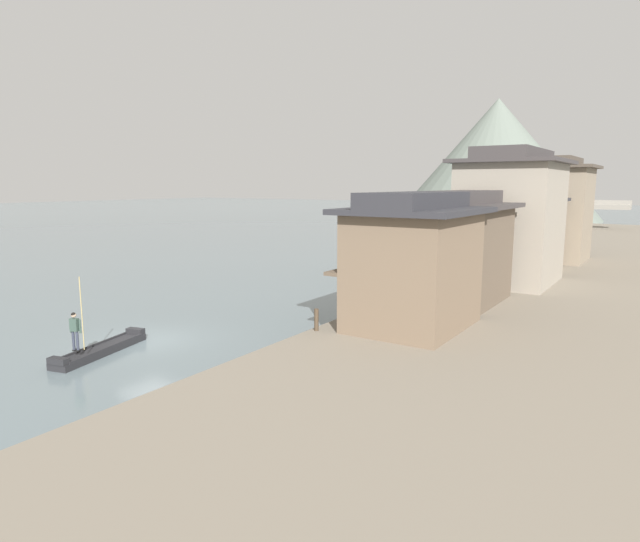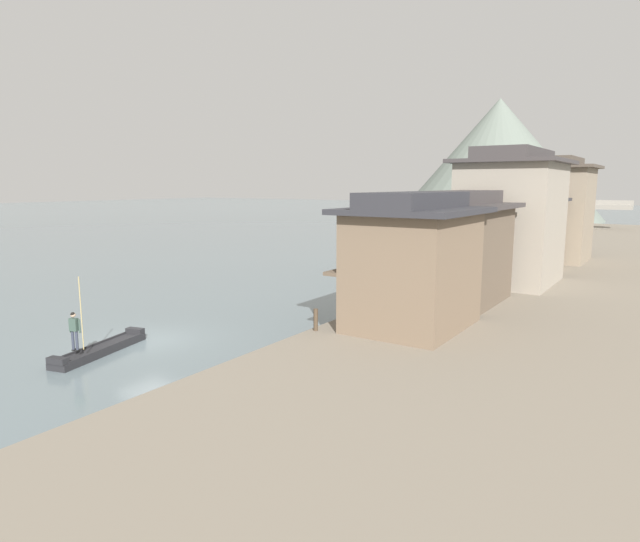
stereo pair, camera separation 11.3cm
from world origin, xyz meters
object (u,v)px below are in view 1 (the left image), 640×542
Objects in this scene: boat_moored_far at (366,289)px; mooring_post_dock_far at (437,275)px; boat_foreground_poled at (101,350)px; house_waterfront_narrow at (525,230)px; house_waterfront_tall at (510,218)px; boatman_person at (75,327)px; boat_moored_third at (440,236)px; stone_bridge at (526,210)px; house_waterfront_nearest at (413,262)px; boat_moored_nearest at (499,254)px; house_waterfront_second at (460,248)px; house_waterfront_far at (551,210)px; mooring_post_dock_mid at (380,297)px; mooring_post_dock_near at (316,320)px; boat_moored_second at (482,260)px.

mooring_post_dock_far is (4.14, 2.32, 1.02)m from boat_moored_far.
house_waterfront_narrow is at bearing 71.04° from boat_foreground_poled.
house_waterfront_tall reaches higher than boat_foreground_poled.
boatman_person is 58.98m from boat_moored_third.
house_waterfront_nearest is at bearing -81.32° from stone_bridge.
boat_moored_nearest is at bearing 106.81° from house_waterfront_tall.
house_waterfront_second is 7.78m from house_waterfront_tall.
boat_moored_far is 0.46× the size of house_waterfront_far.
stone_bridge is (-5.03, 33.45, 3.13)m from boat_moored_nearest.
boat_foreground_poled is 14.23m from mooring_post_dock_mid.
house_waterfront_narrow is 24.41m from mooring_post_dock_near.
mooring_post_dock_far is (1.89, -16.07, 1.04)m from boat_moored_second.
boat_moored_second is 0.60× the size of house_waterfront_second.
boat_moored_nearest is (5.19, 42.36, -0.04)m from boat_foreground_poled.
boat_moored_far is at bearing 82.43° from boatman_person.
mooring_post_dock_mid is at bearing -90.00° from mooring_post_dock_far.
boat_moored_third is (-6.79, 57.22, -0.04)m from boat_foreground_poled.
house_waterfront_narrow is (7.40, 11.84, 3.54)m from boat_moored_far.
house_waterfront_narrow is (5.16, -12.24, 3.59)m from boat_moored_nearest.
house_waterfront_narrow is (0.13, 14.38, 0.01)m from house_waterfront_second.
house_waterfront_tall is at bearing 70.92° from mooring_post_dock_mid.
house_waterfront_far is 40.77m from stone_bridge.
boat_foreground_poled is 57.63m from boat_moored_third.
house_waterfront_narrow reaches higher than mooring_post_dock_far.
boat_moored_nearest is at bearing 83.68° from boatman_person.
mooring_post_dock_far is (-3.26, 11.50, -2.52)m from house_waterfront_nearest.
house_waterfront_far is at bearing 76.18° from mooring_post_dock_far.
house_waterfront_far is at bearing 82.67° from mooring_post_dock_near.
house_waterfront_far is 8.78× the size of mooring_post_dock_near.
mooring_post_dock_far reaches higher than boat_moored_second.
boat_foreground_poled is 0.74× the size of house_waterfront_second.
mooring_post_dock_mid is at bearing -72.84° from boat_moored_third.
house_waterfront_far is at bearing 66.19° from boat_moored_far.
boat_moored_third is 20.08m from stone_bridge.
boat_moored_far is (9.74, -38.95, 0.05)m from boat_moored_third.
boat_foreground_poled is 1.23× the size of boat_moored_second.
house_waterfront_nearest is 6.94× the size of mooring_post_dock_far.
stone_bridge reaches higher than boat_moored_third.
boatman_person is at bearing -89.86° from stone_bridge.
house_waterfront_narrow is at bearing 79.63° from mooring_post_dock_mid.
house_waterfront_far is 30.97m from mooring_post_dock_near.
boat_moored_third is 0.19× the size of stone_bridge.
boat_moored_nearest is 0.59× the size of house_waterfront_nearest.
house_waterfront_narrow reaches higher than mooring_post_dock_near.
boat_moored_third is 5.94× the size of mooring_post_dock_mid.
house_waterfront_second reaches higher than stone_bridge.
house_waterfront_second is at bearing -76.51° from boat_moored_second.
boat_moored_far is at bearing -113.81° from house_waterfront_far.
boat_moored_far is at bearing 108.70° from mooring_post_dock_near.
boat_foreground_poled is 38.47m from house_waterfront_far.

